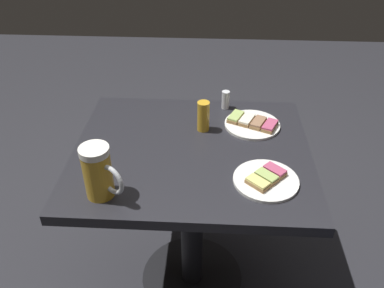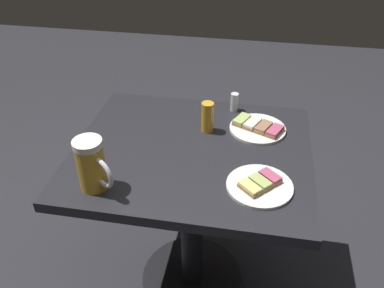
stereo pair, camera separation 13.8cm
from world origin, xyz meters
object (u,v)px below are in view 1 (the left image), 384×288
object	(u,v)px
beer_glass_small	(203,116)
salt_shaker	(226,100)
plate_near	(266,179)
plate_far	(252,123)
beer_mug	(99,172)

from	to	relation	value
beer_glass_small	salt_shaker	size ratio (longest dim) A/B	1.56
plate_near	beer_glass_small	distance (m)	0.36
beer_glass_small	salt_shaker	world-z (taller)	beer_glass_small
salt_shaker	plate_far	bearing A→B (deg)	127.31
plate_far	plate_near	bearing A→B (deg)	93.67
beer_glass_small	plate_far	bearing A→B (deg)	-168.95
plate_far	salt_shaker	world-z (taller)	salt_shaker
plate_near	salt_shaker	xyz separation A→B (m)	(0.12, -0.45, 0.03)
plate_near	beer_mug	bearing A→B (deg)	10.08
beer_mug	plate_near	bearing A→B (deg)	-169.92
plate_far	beer_mug	bearing A→B (deg)	41.10
beer_mug	beer_glass_small	world-z (taller)	beer_mug
salt_shaker	plate_near	bearing A→B (deg)	104.85
plate_near	beer_mug	distance (m)	0.51
plate_near	beer_glass_small	size ratio (longest dim) A/B	1.78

